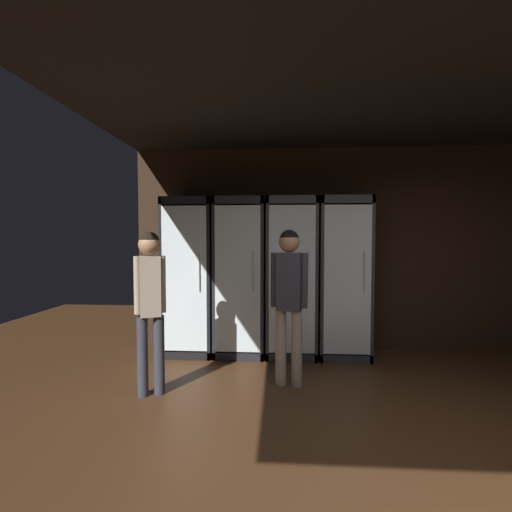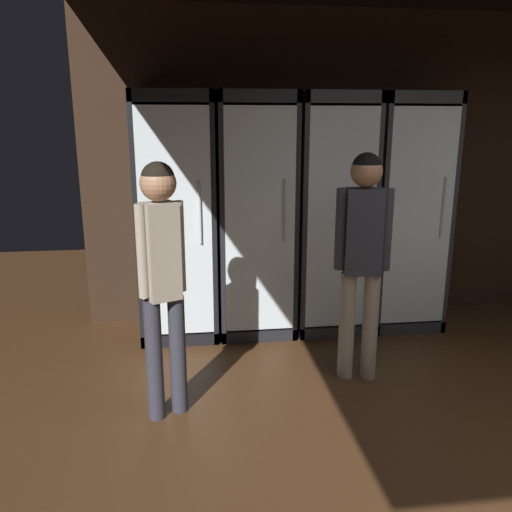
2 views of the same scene
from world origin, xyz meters
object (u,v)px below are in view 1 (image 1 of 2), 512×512
at_px(cooler_right, 342,279).
at_px(shopper_far, 150,295).
at_px(cooler_left, 241,278).
at_px(shopper_near, 289,290).
at_px(cooler_far_left, 191,278).
at_px(cooler_center, 291,278).

distance_m(cooler_right, shopper_far, 2.51).
distance_m(cooler_left, shopper_near, 1.24).
bearing_deg(cooler_far_left, cooler_center, 0.01).
bearing_deg(cooler_far_left, shopper_far, -92.48).
xyz_separation_m(cooler_far_left, cooler_center, (1.35, 0.00, 0.00)).
bearing_deg(cooler_left, cooler_right, -0.04).
relative_size(cooler_far_left, shopper_far, 1.29).
bearing_deg(cooler_center, cooler_far_left, -179.99).
relative_size(cooler_right, shopper_far, 1.29).
bearing_deg(cooler_left, cooler_far_left, -179.90).
bearing_deg(shopper_far, cooler_center, 44.73).
bearing_deg(cooler_left, shopper_far, -117.76).
bearing_deg(cooler_left, cooler_center, -0.08).
distance_m(cooler_far_left, cooler_right, 2.02).
distance_m(cooler_left, cooler_right, 1.35).
distance_m(cooler_far_left, cooler_center, 1.35).
xyz_separation_m(cooler_far_left, cooler_right, (2.02, 0.00, -0.00)).
bearing_deg(shopper_near, cooler_center, 87.10).
distance_m(cooler_far_left, shopper_near, 1.68).
bearing_deg(cooler_right, cooler_left, 179.96).
relative_size(cooler_far_left, shopper_near, 1.27).
relative_size(cooler_far_left, cooler_center, 1.00).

